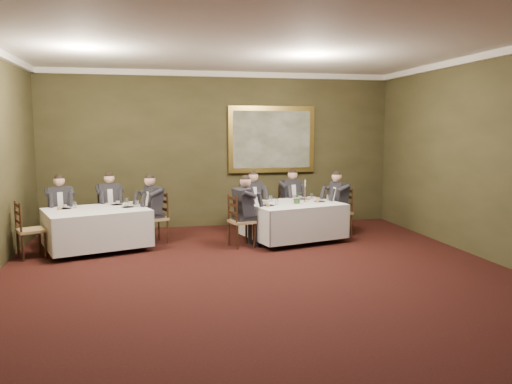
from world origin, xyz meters
name	(u,v)px	position (x,y,z in m)	size (l,w,h in m)	color
ground	(274,294)	(0.00, 0.00, 0.00)	(10.00, 10.00, 0.00)	black
ceiling	(275,28)	(0.00, 0.00, 3.50)	(8.00, 10.00, 0.10)	silver
back_wall	(222,150)	(0.00, 5.00, 1.75)	(8.00, 0.10, 3.50)	#333019
crown_molding	(275,33)	(0.00, 0.00, 3.44)	(8.00, 10.00, 0.12)	white
table_main	(293,218)	(1.16, 3.10, 0.45)	(2.09, 1.79, 0.67)	black
table_second	(97,226)	(-2.60, 3.09, 0.45)	(2.11, 1.85, 0.67)	black
chair_main_backleft	(251,221)	(0.45, 3.87, 0.28)	(0.57, 0.56, 1.00)	#97794C
diner_main_backleft	(251,211)	(0.46, 3.86, 0.51)	(0.56, 0.60, 1.35)	black
chair_main_backright	(290,217)	(1.39, 4.12, 0.28)	(0.52, 0.51, 1.00)	#97794C
diner_main_backright	(291,207)	(1.39, 4.11, 0.51)	(0.50, 0.56, 1.35)	black
chair_main_endleft	(241,232)	(0.05, 2.81, 0.28)	(0.52, 0.53, 1.00)	#97794C
diner_main_endleft	(242,220)	(0.07, 2.81, 0.51)	(0.56, 0.51, 1.35)	black
chair_main_endright	(340,222)	(2.26, 3.39, 0.28)	(0.50, 0.52, 1.00)	#97794C
diner_main_endright	(339,211)	(2.25, 3.39, 0.51)	(0.55, 0.49, 1.35)	black
chair_sec_backleft	(61,229)	(-3.34, 3.80, 0.28)	(0.53, 0.51, 1.00)	#97794C
diner_sec_backleft	(61,218)	(-3.34, 3.79, 0.51)	(0.50, 0.56, 1.35)	black
chair_sec_backright	(110,224)	(-2.44, 4.11, 0.28)	(0.52, 0.50, 1.00)	#97794C
diner_sec_backright	(110,213)	(-2.44, 4.10, 0.51)	(0.49, 0.55, 1.35)	black
chair_sec_endright	(155,229)	(-1.54, 3.46, 0.28)	(0.57, 0.58, 1.00)	#97794C
diner_sec_endright	(155,217)	(-1.55, 3.45, 0.51)	(0.60, 0.57, 1.35)	black
chair_sec_endleft	(31,242)	(-3.66, 2.73, 0.28)	(0.56, 0.57, 1.00)	#97794C
centerpiece	(297,197)	(1.22, 3.01, 0.89)	(0.22, 0.19, 0.25)	#2D5926
candlestick	(305,193)	(1.44, 3.21, 0.93)	(0.07, 0.07, 0.46)	#B29136
place_setting_table_main	(265,200)	(0.65, 3.37, 0.80)	(0.33, 0.31, 0.14)	white
place_setting_table_second	(68,207)	(-3.12, 3.32, 0.80)	(0.33, 0.31, 0.14)	white
painting	(272,139)	(1.16, 4.94, 1.98)	(2.03, 0.09, 1.53)	#DEC151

